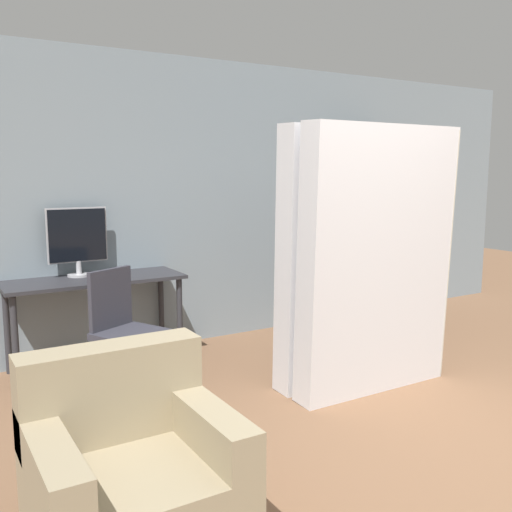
{
  "coord_description": "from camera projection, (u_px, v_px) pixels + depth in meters",
  "views": [
    {
      "loc": [
        -2.62,
        -1.62,
        1.65
      ],
      "look_at": [
        -0.53,
        1.85,
        1.05
      ],
      "focal_mm": 40.0,
      "sensor_mm": 36.0,
      "label": 1
    }
  ],
  "objects": [
    {
      "name": "monitor",
      "position": [
        77.0,
        238.0,
        4.8
      ],
      "size": [
        0.5,
        0.19,
        0.58
      ],
      "color": "#B7B7BC",
      "rests_on": "desk"
    },
    {
      "name": "mattress_far",
      "position": [
        354.0,
        256.0,
        4.45
      ],
      "size": [
        1.32,
        0.27,
        1.99
      ],
      "color": "silver",
      "rests_on": "ground"
    },
    {
      "name": "bookshelf",
      "position": [
        352.0,
        230.0,
        6.32
      ],
      "size": [
        0.68,
        0.34,
        2.08
      ],
      "color": "#2D2319",
      "rests_on": "ground"
    },
    {
      "name": "mattress_near",
      "position": [
        378.0,
        261.0,
        4.22
      ],
      "size": [
        1.32,
        0.29,
        1.99
      ],
      "color": "silver",
      "rests_on": "ground"
    },
    {
      "name": "desk",
      "position": [
        95.0,
        290.0,
        4.77
      ],
      "size": [
        1.46,
        0.55,
        0.77
      ],
      "color": "#2D2D33",
      "rests_on": "ground"
    },
    {
      "name": "armchair",
      "position": [
        131.0,
        474.0,
        2.53
      ],
      "size": [
        0.85,
        0.8,
        0.85
      ],
      "color": "gray",
      "rests_on": "ground"
    },
    {
      "name": "wall_back",
      "position": [
        222.0,
        202.0,
        5.62
      ],
      "size": [
        8.0,
        0.06,
        2.7
      ],
      "color": "gray",
      "rests_on": "ground"
    },
    {
      "name": "office_chair",
      "position": [
        126.0,
        344.0,
        4.25
      ],
      "size": [
        0.59,
        0.59,
        0.93
      ],
      "color": "#4C4C51",
      "rests_on": "ground"
    }
  ]
}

